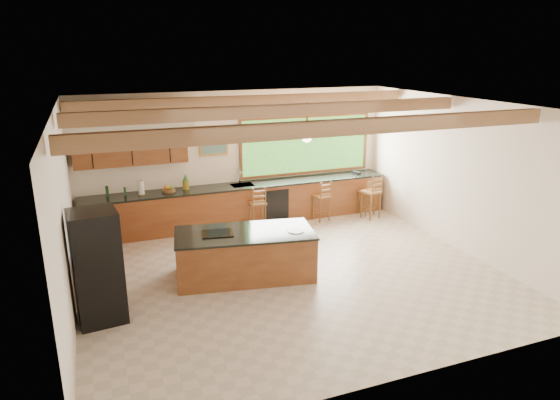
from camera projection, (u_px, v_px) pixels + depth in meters
name	position (u px, v px, depth m)	size (l,w,h in m)	color
ground	(291.00, 274.00, 8.98)	(7.20, 7.20, 0.00)	beige
room_shell	(269.00, 147.00, 8.86)	(7.27, 6.54, 3.02)	white
counter_run	(212.00, 213.00, 10.81)	(7.12, 3.10, 1.27)	brown
island	(245.00, 254.00, 8.76)	(2.55, 1.52, 0.85)	brown
refrigerator	(97.00, 267.00, 7.23)	(0.73, 0.71, 1.70)	black
bar_stool_a	(258.00, 204.00, 11.01)	(0.36, 0.36, 1.00)	brown
bar_stool_b	(323.00, 197.00, 11.56)	(0.41, 0.41, 0.97)	brown
bar_stool_c	(368.00, 193.00, 11.99)	(0.40, 0.40, 0.94)	brown
bar_stool_d	(372.00, 193.00, 11.70)	(0.48, 0.48, 1.08)	brown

